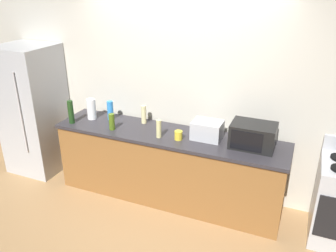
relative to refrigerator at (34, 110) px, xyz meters
name	(u,v)px	position (x,y,z in m)	size (l,w,h in m)	color
ground_plane	(155,214)	(2.05, -0.40, -0.90)	(8.00, 8.00, 0.00)	#A87F51
back_wall	(181,88)	(2.05, 0.41, 0.45)	(6.40, 0.10, 2.70)	beige
counter_run	(168,166)	(2.05, 0.00, -0.45)	(2.84, 0.64, 0.90)	brown
refrigerator	(34,110)	(0.00, 0.00, 0.00)	(0.72, 0.73, 1.80)	#B7BABF
microwave	(253,135)	(3.03, 0.05, 0.13)	(0.48, 0.35, 0.27)	black
toaster_oven	(207,130)	(2.51, 0.06, 0.10)	(0.34, 0.26, 0.21)	#B7BABF
paper_towel_roll	(91,109)	(0.94, 0.05, 0.13)	(0.12, 0.12, 0.27)	white
bottle_spray_cleaner	(110,110)	(1.19, 0.12, 0.13)	(0.08, 0.08, 0.25)	#338CE5
bottle_vinegar	(159,129)	(1.99, -0.13, 0.11)	(0.06, 0.06, 0.22)	beige
bottle_hand_soap	(144,114)	(1.64, 0.18, 0.12)	(0.06, 0.06, 0.23)	beige
bottle_olive_oil	(112,122)	(1.37, -0.15, 0.10)	(0.07, 0.07, 0.20)	#4C6B19
bottle_wine	(71,112)	(0.79, -0.17, 0.15)	(0.07, 0.07, 0.30)	#1E3F19
mug_yellow	(178,135)	(2.22, -0.10, 0.05)	(0.09, 0.09, 0.10)	yellow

